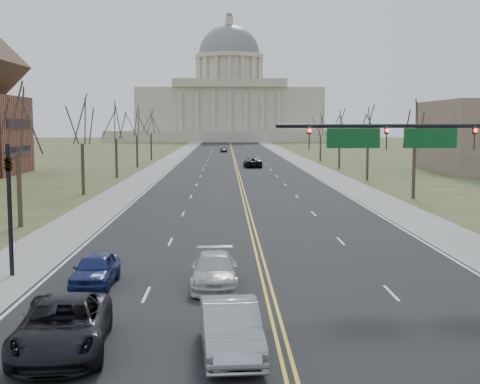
{
  "coord_description": "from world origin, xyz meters",
  "views": [
    {
      "loc": [
        -1.79,
        -16.55,
        6.95
      ],
      "look_at": [
        -0.94,
        21.37,
        3.0
      ],
      "focal_mm": 50.0,
      "sensor_mm": 36.0,
      "label": 1
    }
  ],
  "objects_px": {
    "car_sb_outer_lead": "(63,326)",
    "car_far_sb": "(224,149)",
    "car_far_nb": "(253,162)",
    "car_sb_inner_second": "(214,271)",
    "car_sb_outer_second": "(95,270)",
    "signal_mast": "(429,149)",
    "car_sb_inner_lead": "(231,329)",
    "signal_left": "(9,195)"
  },
  "relations": [
    {
      "from": "car_sb_outer_lead",
      "to": "car_far_sb",
      "type": "relative_size",
      "value": 1.46
    },
    {
      "from": "car_far_nb",
      "to": "car_far_sb",
      "type": "distance_m",
      "value": 54.33
    },
    {
      "from": "car_sb_inner_second",
      "to": "car_far_sb",
      "type": "xyz_separation_m",
      "value": [
        0.16,
        130.12,
        -0.02
      ]
    },
    {
      "from": "car_sb_inner_second",
      "to": "car_sb_outer_second",
      "type": "xyz_separation_m",
      "value": [
        -5.07,
        0.25,
        0.01
      ]
    },
    {
      "from": "car_sb_outer_lead",
      "to": "signal_mast",
      "type": "bearing_deg",
      "value": 30.25
    },
    {
      "from": "signal_mast",
      "to": "car_sb_inner_second",
      "type": "distance_m",
      "value": 11.16
    },
    {
      "from": "car_far_nb",
      "to": "car_far_sb",
      "type": "relative_size",
      "value": 1.42
    },
    {
      "from": "car_sb_inner_lead",
      "to": "car_far_sb",
      "type": "relative_size",
      "value": 1.22
    },
    {
      "from": "signal_left",
      "to": "car_sb_outer_second",
      "type": "height_order",
      "value": "signal_left"
    },
    {
      "from": "car_sb_inner_lead",
      "to": "car_sb_outer_second",
      "type": "distance_m",
      "value": 10.31
    },
    {
      "from": "car_sb_outer_lead",
      "to": "car_far_sb",
      "type": "bearing_deg",
      "value": 82.44
    },
    {
      "from": "signal_mast",
      "to": "car_sb_outer_second",
      "type": "bearing_deg",
      "value": -172.27
    },
    {
      "from": "signal_mast",
      "to": "car_sb_outer_lead",
      "type": "relative_size",
      "value": 2.1
    },
    {
      "from": "car_sb_outer_lead",
      "to": "car_sb_outer_second",
      "type": "relative_size",
      "value": 1.4
    },
    {
      "from": "signal_left",
      "to": "car_sb_outer_second",
      "type": "distance_m",
      "value": 5.52
    },
    {
      "from": "car_sb_outer_lead",
      "to": "car_sb_inner_second",
      "type": "height_order",
      "value": "car_sb_outer_lead"
    },
    {
      "from": "car_sb_inner_second",
      "to": "car_far_sb",
      "type": "bearing_deg",
      "value": 89.49
    },
    {
      "from": "car_sb_outer_lead",
      "to": "car_sb_inner_second",
      "type": "relative_size",
      "value": 1.2
    },
    {
      "from": "car_far_nb",
      "to": "signal_mast",
      "type": "bearing_deg",
      "value": 91.14
    },
    {
      "from": "signal_left",
      "to": "car_sb_outer_lead",
      "type": "height_order",
      "value": "signal_left"
    },
    {
      "from": "car_sb_inner_second",
      "to": "car_sb_outer_lead",
      "type": "bearing_deg",
      "value": -119.67
    },
    {
      "from": "car_sb_outer_second",
      "to": "car_sb_inner_second",
      "type": "bearing_deg",
      "value": -1.63
    },
    {
      "from": "car_sb_inner_lead",
      "to": "car_far_nb",
      "type": "distance_m",
      "value": 84.44
    },
    {
      "from": "car_far_nb",
      "to": "car_far_sb",
      "type": "bearing_deg",
      "value": -87.84
    },
    {
      "from": "signal_left",
      "to": "car_sb_inner_second",
      "type": "xyz_separation_m",
      "value": [
        9.25,
        -2.26,
        -3.01
      ]
    },
    {
      "from": "car_sb_inner_lead",
      "to": "car_sb_outer_lead",
      "type": "bearing_deg",
      "value": 171.6
    },
    {
      "from": "car_sb_inner_lead",
      "to": "car_far_nb",
      "type": "bearing_deg",
      "value": 82.74
    },
    {
      "from": "car_sb_inner_second",
      "to": "car_sb_outer_second",
      "type": "height_order",
      "value": "car_sb_outer_second"
    },
    {
      "from": "car_sb_outer_second",
      "to": "car_far_nb",
      "type": "height_order",
      "value": "car_far_nb"
    },
    {
      "from": "car_sb_inner_lead",
      "to": "car_sb_outer_lead",
      "type": "height_order",
      "value": "car_sb_outer_lead"
    },
    {
      "from": "car_far_nb",
      "to": "car_sb_inner_lead",
      "type": "bearing_deg",
      "value": 84.49
    },
    {
      "from": "signal_mast",
      "to": "signal_left",
      "type": "xyz_separation_m",
      "value": [
        -18.95,
        0.0,
        -2.05
      ]
    },
    {
      "from": "signal_left",
      "to": "car_sb_outer_second",
      "type": "xyz_separation_m",
      "value": [
        4.18,
        -2.0,
        -3.0
      ]
    },
    {
      "from": "signal_mast",
      "to": "car_sb_inner_lead",
      "type": "bearing_deg",
      "value": -130.58
    },
    {
      "from": "car_far_nb",
      "to": "car_sb_inner_second",
      "type": "bearing_deg",
      "value": 83.72
    },
    {
      "from": "car_far_sb",
      "to": "signal_mast",
      "type": "bearing_deg",
      "value": -81.22
    },
    {
      "from": "car_sb_inner_lead",
      "to": "car_sb_inner_second",
      "type": "relative_size",
      "value": 1.01
    },
    {
      "from": "car_sb_outer_second",
      "to": "car_far_sb",
      "type": "distance_m",
      "value": 129.98
    },
    {
      "from": "car_sb_inner_second",
      "to": "signal_left",
      "type": "bearing_deg",
      "value": 165.84
    },
    {
      "from": "signal_left",
      "to": "car_sb_outer_lead",
      "type": "relative_size",
      "value": 1.04
    },
    {
      "from": "car_sb_inner_lead",
      "to": "car_far_sb",
      "type": "xyz_separation_m",
      "value": [
        -0.45,
        138.47,
        -0.12
      ]
    },
    {
      "from": "signal_left",
      "to": "car_far_sb",
      "type": "relative_size",
      "value": 1.51
    }
  ]
}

